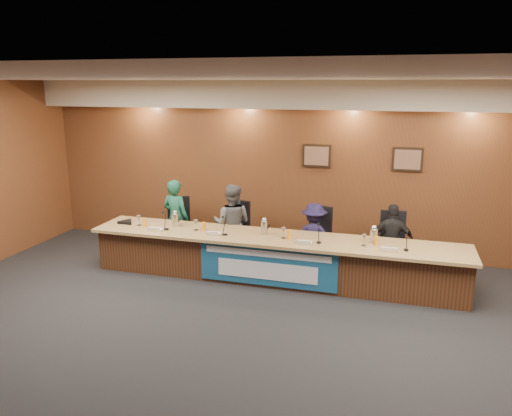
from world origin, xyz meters
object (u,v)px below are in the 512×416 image
Objects in this scene: office_chair_b at (234,235)px; speakerphone at (127,222)px; panelist_d at (392,242)px; office_chair_c at (315,242)px; panelist_b at (232,224)px; office_chair_d at (392,248)px; panelist_c at (314,237)px; carafe_mid at (264,228)px; office_chair_a at (179,230)px; carafe_right at (374,236)px; banner at (267,266)px; dais_body at (274,259)px; carafe_left at (175,220)px; panelist_a at (176,218)px.

office_chair_b is 1.91m from speakerphone.
panelist_d reaches higher than office_chair_c.
panelist_b is 2.98× the size of office_chair_d.
office_chair_b is 1.00× the size of office_chair_d.
speakerphone reaches higher than office_chair_d.
panelist_c reaches higher than carafe_mid.
office_chair_a is (-1.09, 0.10, -0.23)m from panelist_b.
panelist_d is 3.93× the size of speakerphone.
office_chair_b is 1.00× the size of office_chair_c.
carafe_right is (1.01, -0.65, 0.38)m from office_chair_c.
panelist_d reaches higher than banner.
panelist_b is 2.76m from panelist_d.
dais_body is 1.96m from panelist_d.
panelist_c is 1.48m from office_chair_b.
carafe_mid is (-2.01, -0.57, 0.23)m from panelist_d.
carafe_right reaches higher than office_chair_d.
panelist_b reaches higher than office_chair_d.
office_chair_a is 1.09m from office_chair_b.
dais_body is at bearing -1.44° from carafe_left.
office_chair_c is (-1.29, 0.10, -0.15)m from panelist_d.
carafe_mid is (1.58, -0.01, 0.00)m from carafe_left.
office_chair_b is 2.14× the size of carafe_right.
carafe_right is (2.49, -0.55, 0.15)m from panelist_b.
panelist_d is (2.76, 0.00, -0.09)m from panelist_b.
office_chair_d is (1.29, 0.00, 0.00)m from office_chair_c.
panelist_b reaches higher than panelist_c.
carafe_left reaches higher than office_chair_d.
office_chair_c is 3.31m from speakerphone.
carafe_right is 0.70× the size of speakerphone.
dais_body is 4.20× the size of panelist_b.
panelist_c is 2.47× the size of office_chair_d.
office_chair_d is at bearing -167.66° from panelist_a.
speakerphone is at bearing 8.23° from panelist_d.
panelist_a is at bearing 171.28° from carafe_right.
banner is at bearing 128.75° from panelist_b.
dais_body is 12.50× the size of office_chair_a.
panelist_a is 0.27m from office_chair_a.
panelist_a is 3.03× the size of office_chair_d.
office_chair_d is (1.29, 0.10, -0.11)m from panelist_c.
banner is 2.16m from office_chair_d.
panelist_d is 1.30m from office_chair_c.
banner reaches higher than office_chair_c.
carafe_left is 0.70× the size of speakerphone.
banner is at bearing -163.44° from carafe_right.
banner is 6.88× the size of speakerphone.
carafe_mid is at bearing -0.51° from carafe_left.
carafe_right reaches higher than office_chair_c.
panelist_c is at bearing 151.60° from carafe_right.
banner is at bearing -41.04° from office_chair_b.
carafe_mid is (0.75, -0.57, 0.15)m from panelist_b.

